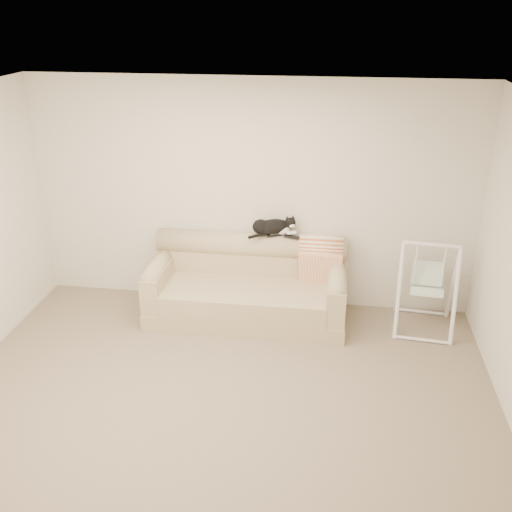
{
  "coord_description": "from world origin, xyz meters",
  "views": [
    {
      "loc": [
        0.89,
        -4.03,
        3.31
      ],
      "look_at": [
        0.15,
        1.27,
        0.9
      ],
      "focal_mm": 40.0,
      "sensor_mm": 36.0,
      "label": 1
    }
  ],
  "objects_px": {
    "tuxedo_cat": "(273,227)",
    "baby_swing": "(426,286)",
    "sofa": "(248,287)",
    "remote_a": "(274,235)",
    "remote_b": "(292,237)"
  },
  "relations": [
    {
      "from": "remote_b",
      "to": "tuxedo_cat",
      "type": "xyz_separation_m",
      "value": [
        -0.22,
        0.03,
        0.1
      ]
    },
    {
      "from": "tuxedo_cat",
      "to": "sofa",
      "type": "bearing_deg",
      "value": -137.04
    },
    {
      "from": "sofa",
      "to": "baby_swing",
      "type": "bearing_deg",
      "value": -0.2
    },
    {
      "from": "remote_b",
      "to": "tuxedo_cat",
      "type": "relative_size",
      "value": 0.33
    },
    {
      "from": "sofa",
      "to": "tuxedo_cat",
      "type": "bearing_deg",
      "value": 42.96
    },
    {
      "from": "sofa",
      "to": "tuxedo_cat",
      "type": "xyz_separation_m",
      "value": [
        0.25,
        0.23,
        0.65
      ]
    },
    {
      "from": "remote_a",
      "to": "tuxedo_cat",
      "type": "relative_size",
      "value": 0.35
    },
    {
      "from": "remote_b",
      "to": "tuxedo_cat",
      "type": "distance_m",
      "value": 0.24
    },
    {
      "from": "tuxedo_cat",
      "to": "baby_swing",
      "type": "height_order",
      "value": "tuxedo_cat"
    },
    {
      "from": "baby_swing",
      "to": "tuxedo_cat",
      "type": "bearing_deg",
      "value": 171.94
    },
    {
      "from": "sofa",
      "to": "remote_b",
      "type": "distance_m",
      "value": 0.75
    },
    {
      "from": "baby_swing",
      "to": "remote_b",
      "type": "bearing_deg",
      "value": 171.89
    },
    {
      "from": "tuxedo_cat",
      "to": "baby_swing",
      "type": "xyz_separation_m",
      "value": [
        1.7,
        -0.24,
        -0.5
      ]
    },
    {
      "from": "remote_a",
      "to": "baby_swing",
      "type": "bearing_deg",
      "value": -8.01
    },
    {
      "from": "sofa",
      "to": "tuxedo_cat",
      "type": "relative_size",
      "value": 4.1
    }
  ]
}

